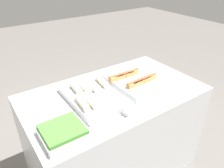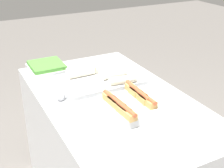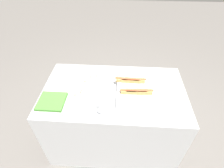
% 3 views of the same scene
% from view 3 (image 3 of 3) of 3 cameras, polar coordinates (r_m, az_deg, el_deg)
% --- Properties ---
extents(ground_plane, '(12.00, 12.00, 0.00)m').
position_cam_3_polar(ground_plane, '(2.40, 0.48, -17.04)').
color(ground_plane, slate).
extents(counter, '(1.41, 0.81, 0.86)m').
position_cam_3_polar(counter, '(2.05, 0.55, -10.76)').
color(counter, silver).
rests_on(counter, ground_plane).
extents(tray_hotdogs, '(0.36, 0.47, 0.10)m').
position_cam_3_polar(tray_hotdogs, '(1.71, 6.90, -1.39)').
color(tray_hotdogs, silver).
rests_on(tray_hotdogs, counter).
extents(tray_wraps, '(0.35, 0.51, 0.10)m').
position_cam_3_polar(tray_wraps, '(1.73, -5.79, -0.71)').
color(tray_wraps, silver).
rests_on(tray_wraps, counter).
extents(tray_side_front, '(0.25, 0.24, 0.07)m').
position_cam_3_polar(tray_side_front, '(1.64, -18.89, -5.99)').
color(tray_side_front, silver).
rests_on(tray_side_front, counter).
extents(serving_spoon_near, '(0.24, 0.05, 0.05)m').
position_cam_3_polar(serving_spoon_near, '(1.52, -4.63, -8.71)').
color(serving_spoon_near, '#B2B5BA').
rests_on(serving_spoon_near, counter).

